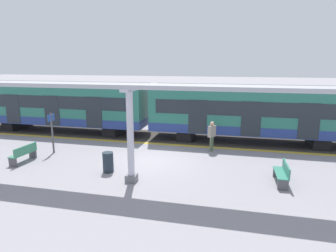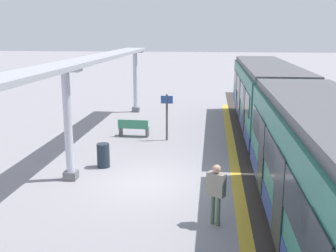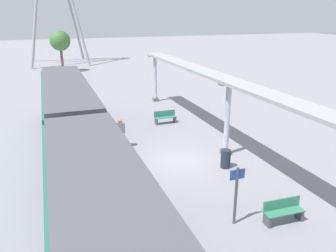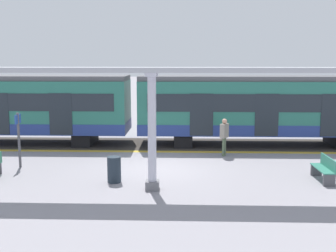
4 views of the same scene
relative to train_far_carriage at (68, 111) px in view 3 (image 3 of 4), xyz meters
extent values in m
plane|color=gray|center=(4.80, -4.88, -1.83)|extent=(176.00, 176.00, 0.00)
cube|color=gold|center=(1.78, -4.88, -1.82)|extent=(0.38, 30.76, 0.01)
cube|color=#38332D|center=(-0.01, -4.88, -1.83)|extent=(3.20, 42.76, 0.01)
cube|color=#515156|center=(-0.01, -12.85, 1.53)|extent=(2.39, 12.25, 0.24)
cube|color=#1E262D|center=(1.31, -12.85, 0.42)|extent=(0.03, 11.27, 0.84)
cube|color=#1E262D|center=(1.31, -12.85, -0.14)|extent=(0.04, 1.10, 2.00)
cube|color=#1E262D|center=(1.31, -9.79, -0.14)|extent=(0.04, 1.10, 2.00)
cube|color=black|center=(-0.01, -8.93, -1.51)|extent=(2.21, 0.90, 0.64)
cube|color=#276E5E|center=(-0.01, 0.00, 0.11)|extent=(2.60, 12.25, 2.60)
cube|color=navy|center=(-0.01, 0.00, -0.91)|extent=(2.63, 12.27, 0.55)
cube|color=#515156|center=(-0.01, 0.00, 1.53)|extent=(2.39, 12.25, 0.24)
cube|color=#1E262D|center=(1.31, 0.00, 0.42)|extent=(0.03, 11.27, 0.84)
cube|color=#1E262D|center=(1.31, -3.06, -0.14)|extent=(0.04, 1.10, 2.00)
cube|color=#1E262D|center=(1.31, 0.00, -0.14)|extent=(0.04, 1.10, 2.00)
cube|color=#1E262D|center=(1.31, 3.06, -0.14)|extent=(0.04, 1.10, 2.00)
cube|color=black|center=(-0.01, 3.92, -1.51)|extent=(2.21, 0.90, 0.64)
cube|color=black|center=(-0.01, -3.92, -1.51)|extent=(2.21, 0.90, 0.64)
cube|color=slate|center=(7.55, -4.95, -1.68)|extent=(0.44, 0.44, 0.30)
cylinder|color=silver|center=(7.55, -4.95, 0.20)|extent=(0.28, 0.28, 3.45)
cube|color=silver|center=(7.55, -4.95, 1.99)|extent=(1.10, 0.36, 0.12)
cube|color=slate|center=(7.55, 7.04, -1.68)|extent=(0.44, 0.44, 0.30)
cylinder|color=silver|center=(7.55, 7.04, 0.20)|extent=(0.28, 0.28, 3.45)
cube|color=silver|center=(7.55, 7.04, 1.99)|extent=(1.10, 0.36, 0.12)
cube|color=#A8AAB2|center=(7.55, -5.04, 2.13)|extent=(1.20, 24.95, 0.16)
cube|color=#35816B|center=(6.32, 1.04, -1.39)|extent=(1.51, 0.46, 0.04)
cube|color=#35816B|center=(6.31, 1.23, -1.17)|extent=(1.50, 0.08, 0.40)
cube|color=#4C4C51|center=(6.99, 1.05, -1.62)|extent=(0.11, 0.40, 0.42)
cube|color=#4C4C51|center=(5.65, 1.03, -1.62)|extent=(0.11, 0.40, 0.42)
cube|color=#388363|center=(6.49, -11.03, -1.39)|extent=(1.52, 0.51, 0.04)
cube|color=#388363|center=(6.50, -10.84, -1.17)|extent=(1.50, 0.13, 0.40)
cube|color=#4C4C51|center=(7.16, -11.06, -1.62)|extent=(0.12, 0.40, 0.42)
cube|color=#4C4C51|center=(5.82, -11.00, -1.62)|extent=(0.12, 0.40, 0.42)
cylinder|color=#212C37|center=(6.76, -6.35, -1.37)|extent=(0.48, 0.48, 0.92)
cylinder|color=#4C4C51|center=(4.80, -10.47, -0.73)|extent=(0.10, 0.10, 2.20)
cube|color=#284C9E|center=(4.80, -10.47, 0.12)|extent=(0.56, 0.04, 0.36)
cylinder|color=#526549|center=(2.62, -2.14, -1.41)|extent=(0.11, 0.11, 0.83)
cylinder|color=#526549|center=(2.47, -2.05, -1.41)|extent=(0.11, 0.11, 0.83)
cube|color=gray|center=(2.55, -2.10, -0.68)|extent=(0.53, 0.44, 0.63)
sphere|color=tan|center=(2.55, -2.10, -0.26)|extent=(0.23, 0.23, 0.23)
cylinder|color=brown|center=(1.08, 25.15, -0.40)|extent=(0.32, 0.32, 2.86)
sphere|color=#3F6E34|center=(1.08, 25.15, 2.03)|extent=(2.49, 2.49, 2.49)
camera|label=1|loc=(18.29, -0.86, 3.03)|focal=31.25mm
camera|label=2|loc=(2.72, 7.88, 3.24)|focal=42.99mm
camera|label=3|loc=(-0.92, -19.21, 5.34)|focal=35.55mm
camera|label=4|loc=(20.98, -3.96, 2.46)|focal=44.85mm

